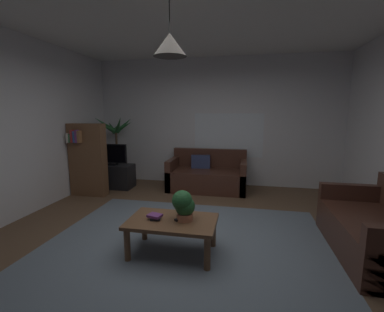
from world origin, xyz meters
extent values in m
cube|color=brown|center=(0.00, 0.00, -0.01)|extent=(5.34, 5.66, 0.02)
cube|color=slate|center=(0.00, -0.20, 0.00)|extent=(3.47, 3.12, 0.01)
cube|color=silver|center=(0.00, 2.86, 1.39)|extent=(5.46, 0.06, 2.78)
cube|color=white|center=(0.00, 0.00, 2.79)|extent=(5.34, 5.66, 0.02)
cube|color=white|center=(0.30, 2.83, 1.11)|extent=(1.50, 0.01, 0.95)
cube|color=#47281E|center=(-0.08, 2.31, 0.21)|extent=(1.60, 0.85, 0.42)
cube|color=#47281E|center=(-0.08, 2.67, 0.62)|extent=(1.60, 0.12, 0.40)
cube|color=#47281E|center=(-0.82, 2.31, 0.32)|extent=(0.12, 0.85, 0.64)
cube|color=#47281E|center=(0.66, 2.31, 0.32)|extent=(0.12, 0.85, 0.64)
cube|color=navy|center=(-0.25, 2.49, 0.56)|extent=(0.41, 0.17, 0.28)
cube|color=#47281E|center=(2.14, 0.13, 0.21)|extent=(0.85, 1.54, 0.42)
cube|color=#47281E|center=(2.14, 0.84, 0.32)|extent=(0.85, 0.12, 0.64)
cube|color=brown|center=(-0.11, -0.27, 0.39)|extent=(1.00, 0.62, 0.04)
cylinder|color=brown|center=(-0.55, -0.52, 0.18)|extent=(0.07, 0.07, 0.37)
cylinder|color=brown|center=(0.33, -0.52, 0.18)|extent=(0.07, 0.07, 0.37)
cylinder|color=brown|center=(-0.55, -0.02, 0.18)|extent=(0.07, 0.07, 0.37)
cylinder|color=brown|center=(0.33, -0.02, 0.18)|extent=(0.07, 0.07, 0.37)
cube|color=black|center=(-0.30, -0.31, 0.42)|extent=(0.13, 0.12, 0.03)
cube|color=#72387F|center=(-0.31, -0.30, 0.45)|extent=(0.18, 0.15, 0.03)
cube|color=black|center=(-0.04, -0.23, 0.42)|extent=(0.11, 0.17, 0.02)
cube|color=black|center=(-0.01, -0.26, 0.42)|extent=(0.15, 0.15, 0.02)
cylinder|color=#B77051|center=(0.03, -0.26, 0.45)|extent=(0.18, 0.18, 0.08)
sphere|color=#235B2D|center=(0.03, -0.24, 0.57)|extent=(0.23, 0.23, 0.23)
sphere|color=#235B2D|center=(0.00, -0.26, 0.64)|extent=(0.23, 0.23, 0.23)
cube|color=black|center=(-2.12, 2.08, 0.25)|extent=(0.90, 0.44, 0.50)
cube|color=black|center=(-2.12, 2.06, 0.75)|extent=(0.71, 0.05, 0.40)
cube|color=black|center=(-2.12, 2.04, 0.75)|extent=(0.67, 0.00, 0.36)
cube|color=black|center=(-2.12, 2.06, 0.52)|extent=(0.24, 0.16, 0.04)
cylinder|color=brown|center=(-2.20, 2.49, 0.15)|extent=(0.32, 0.32, 0.30)
cylinder|color=brown|center=(-2.20, 2.49, 0.74)|extent=(0.05, 0.05, 0.89)
cone|color=#235B2D|center=(-2.00, 2.48, 1.29)|extent=(0.46, 0.14, 0.30)
cone|color=#235B2D|center=(-2.08, 2.67, 1.32)|extent=(0.30, 0.43, 0.40)
cone|color=#235B2D|center=(-2.29, 2.71, 1.26)|extent=(0.22, 0.49, 0.29)
cone|color=#235B2D|center=(-2.38, 2.63, 1.28)|extent=(0.41, 0.39, 0.33)
cone|color=#235B2D|center=(-2.40, 2.40, 1.34)|extent=(0.47, 0.31, 0.41)
cone|color=#235B2D|center=(-2.27, 2.26, 1.27)|extent=(0.20, 0.52, 0.31)
cone|color=#235B2D|center=(-2.05, 2.36, 1.35)|extent=(0.37, 0.38, 0.44)
cube|color=brown|center=(-2.30, 1.50, 0.70)|extent=(0.70, 0.22, 1.40)
cube|color=beige|center=(-2.58, 1.38, 1.14)|extent=(0.05, 0.16, 0.18)
cube|color=#387247|center=(-2.53, 1.38, 1.13)|extent=(0.03, 0.16, 0.16)
cube|color=#B22D2D|center=(-2.49, 1.38, 1.17)|extent=(0.05, 0.16, 0.24)
cube|color=#2D4C8C|center=(-2.44, 1.38, 1.16)|extent=(0.04, 0.16, 0.21)
cube|color=#72387F|center=(-2.39, 1.38, 1.17)|extent=(0.04, 0.16, 0.24)
cube|color=#99663F|center=(-2.34, 1.38, 1.16)|extent=(0.05, 0.16, 0.22)
cylinder|color=black|center=(-0.11, -0.27, 2.59)|extent=(0.01, 0.01, 0.38)
cone|color=#4C4742|center=(-0.11, -0.27, 2.29)|extent=(0.35, 0.35, 0.23)
camera|label=1|loc=(0.67, -3.00, 1.61)|focal=24.63mm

